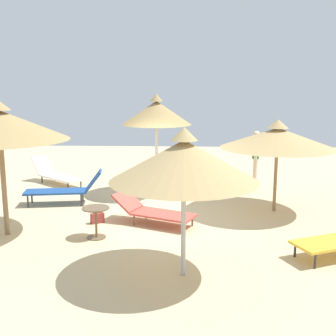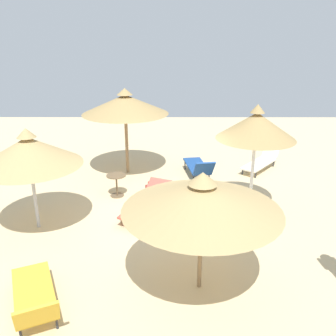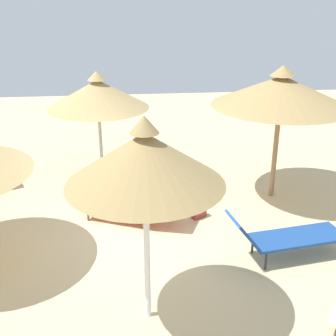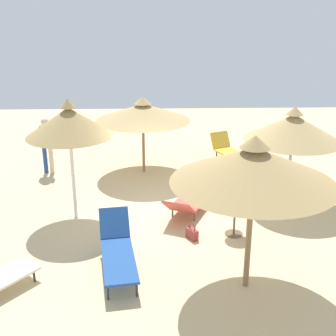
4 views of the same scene
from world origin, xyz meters
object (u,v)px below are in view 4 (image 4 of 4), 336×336
(lounge_chair_near_right, at_px, (188,201))
(lounge_chair_far_right, at_px, (117,250))
(parasol_umbrella_center, at_px, (293,128))
(person_standing_far_left, at_px, (47,142))
(handbag, at_px, (192,233))
(side_table_round, at_px, (235,216))
(parasol_umbrella_back, at_px, (69,122))
(lounge_chair_near_left, at_px, (232,152))
(parasol_umbrella_edge, at_px, (143,112))
(parasol_umbrella_far_left, at_px, (254,165))

(lounge_chair_near_right, xyz_separation_m, lounge_chair_far_right, (-2.49, 1.57, 0.11))
(parasol_umbrella_center, bearing_deg, person_standing_far_left, 71.68)
(handbag, bearing_deg, side_table_round, -79.32)
(side_table_round, bearing_deg, parasol_umbrella_back, 74.70)
(lounge_chair_near_left, bearing_deg, handbag, 161.55)
(parasol_umbrella_edge, bearing_deg, parasol_umbrella_back, 152.83)
(side_table_round, bearing_deg, lounge_chair_near_left, -8.50)
(parasol_umbrella_center, relative_size, lounge_chair_far_right, 1.19)
(parasol_umbrella_back, relative_size, lounge_chair_near_left, 1.45)
(lounge_chair_far_right, bearing_deg, parasol_umbrella_edge, -4.14)
(parasol_umbrella_back, xyz_separation_m, side_table_round, (-1.03, -3.76, -1.95))
(parasol_umbrella_far_left, relative_size, parasol_umbrella_back, 0.99)
(person_standing_far_left, bearing_deg, lounge_chair_near_left, -81.94)
(lounge_chair_near_left, distance_m, lounge_chair_near_right, 4.19)
(lounge_chair_near_left, relative_size, handbag, 5.16)
(parasol_umbrella_edge, distance_m, lounge_chair_far_right, 5.74)
(lounge_chair_near_left, distance_m, person_standing_far_left, 5.92)
(parasol_umbrella_center, bearing_deg, side_table_round, 137.16)
(parasol_umbrella_far_left, xyz_separation_m, lounge_chair_near_left, (6.95, -0.85, -2.02))
(parasol_umbrella_edge, relative_size, person_standing_far_left, 1.64)
(handbag, bearing_deg, lounge_chair_near_right, -0.15)
(lounge_chair_near_left, bearing_deg, parasol_umbrella_far_left, 173.00)
(handbag, bearing_deg, person_standing_far_left, 43.62)
(lounge_chair_far_right, height_order, side_table_round, lounge_chair_far_right)
(lounge_chair_near_right, height_order, side_table_round, lounge_chair_near_right)
(lounge_chair_near_left, xyz_separation_m, lounge_chair_far_right, (-6.31, 3.28, 0.06))
(lounge_chair_near_left, relative_size, lounge_chair_near_right, 0.99)
(handbag, bearing_deg, parasol_umbrella_back, 66.48)
(person_standing_far_left, distance_m, handbag, 6.02)
(parasol_umbrella_edge, distance_m, handbag, 4.85)
(lounge_chair_far_right, distance_m, side_table_round, 2.88)
(lounge_chair_far_right, bearing_deg, handbag, -53.21)
(lounge_chair_near_right, distance_m, lounge_chair_far_right, 2.94)
(lounge_chair_near_left, bearing_deg, parasol_umbrella_edge, 105.06)
(lounge_chair_near_right, xyz_separation_m, person_standing_far_left, (3.00, 4.11, 0.70))
(lounge_chair_near_right, relative_size, handbag, 5.21)
(parasol_umbrella_edge, distance_m, person_standing_far_left, 3.07)
(side_table_round, bearing_deg, lounge_chair_far_right, 118.08)
(parasol_umbrella_center, xyz_separation_m, side_table_round, (-1.87, 1.74, -1.55))
(parasol_umbrella_center, bearing_deg, lounge_chair_near_right, 105.29)
(parasol_umbrella_far_left, height_order, parasol_umbrella_center, parasol_umbrella_far_left)
(parasol_umbrella_edge, distance_m, lounge_chair_near_left, 3.35)
(parasol_umbrella_center, height_order, lounge_chair_near_left, parasol_umbrella_center)
(handbag, bearing_deg, parasol_umbrella_center, -52.81)
(parasol_umbrella_far_left, bearing_deg, parasol_umbrella_edge, 18.19)
(parasol_umbrella_far_left, relative_size, lounge_chair_near_right, 1.42)
(side_table_round, bearing_deg, lounge_chair_near_right, 40.59)
(parasol_umbrella_edge, relative_size, lounge_chair_near_left, 1.41)
(lounge_chair_near_left, distance_m, side_table_round, 5.01)
(parasol_umbrella_back, height_order, parasol_umbrella_center, parasol_umbrella_back)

